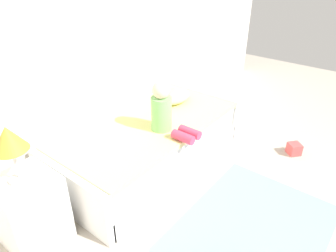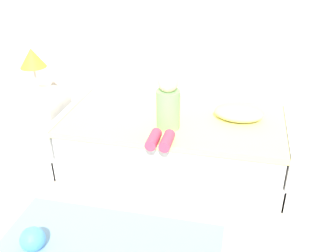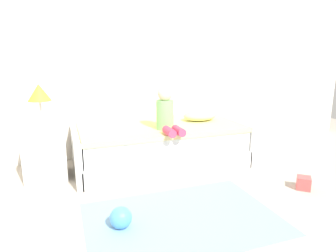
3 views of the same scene
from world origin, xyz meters
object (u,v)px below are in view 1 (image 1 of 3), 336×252
object	(u,v)px
bed	(150,143)
nightstand	(30,211)
toy_block	(294,149)
table_lamp	(9,141)
child_figure	(165,112)
pillow	(175,96)

from	to	relation	value
bed	nightstand	size ratio (longest dim) A/B	3.52
nightstand	toy_block	xyz separation A→B (m)	(2.49, -1.23, -0.23)
nightstand	table_lamp	xyz separation A→B (m)	(0.00, 0.00, 0.64)
bed	child_figure	bearing A→B (deg)	-93.44
toy_block	table_lamp	bearing A→B (deg)	153.71
table_lamp	child_figure	xyz separation A→B (m)	(1.34, -0.27, -0.23)
child_figure	toy_block	world-z (taller)	child_figure
child_figure	toy_block	distance (m)	1.63
bed	pillow	bearing A→B (deg)	9.88
bed	table_lamp	world-z (taller)	table_lamp
child_figure	pillow	bearing A→B (deg)	29.19
nightstand	pillow	world-z (taller)	pillow
child_figure	table_lamp	bearing A→B (deg)	168.60
nightstand	child_figure	size ratio (longest dim) A/B	1.18
nightstand	toy_block	bearing A→B (deg)	-26.29
nightstand	table_lamp	bearing A→B (deg)	0.00
table_lamp	child_figure	bearing A→B (deg)	-11.40
table_lamp	child_figure	world-z (taller)	table_lamp
bed	pillow	xyz separation A→B (m)	(0.57, 0.10, 0.32)
nightstand	child_figure	distance (m)	1.42
table_lamp	nightstand	bearing A→B (deg)	0.00
table_lamp	bed	bearing A→B (deg)	-1.74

